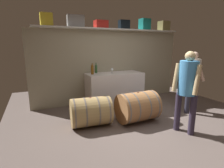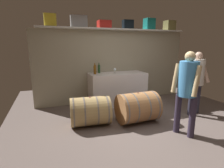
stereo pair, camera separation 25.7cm
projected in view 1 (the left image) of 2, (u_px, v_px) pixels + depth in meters
ground_plane at (139, 119)px, 4.09m from camera, size 5.84×7.60×0.02m
back_wall_panel at (111, 66)px, 5.34m from camera, size 4.64×0.10×2.09m
high_shelf_board at (113, 29)px, 4.98m from camera, size 4.27×0.40×0.03m
toolcase_yellow at (46, 19)px, 4.24m from camera, size 0.29×0.21×0.30m
toolcase_grey at (76, 21)px, 4.52m from camera, size 0.43×0.23×0.30m
toolcase_red at (101, 24)px, 4.80m from camera, size 0.34×0.29×0.21m
toolcase_black at (124, 25)px, 5.08m from camera, size 0.31×0.23×0.25m
toolcase_teal at (145, 24)px, 5.36m from camera, size 0.29×0.26×0.33m
toolcase_olive at (164, 26)px, 5.65m from camera, size 0.30×0.27×0.30m
work_cabinet at (115, 88)px, 5.09m from camera, size 1.60×0.67×0.91m
wine_bottle_amber at (92, 69)px, 4.73m from camera, size 0.07×0.07×0.30m
wine_bottle_green at (96, 69)px, 4.94m from camera, size 0.06×0.06×0.29m
wine_glass at (112, 70)px, 4.94m from camera, size 0.08×0.08×0.15m
wine_barrel_near at (137, 107)px, 3.93m from camera, size 0.88×0.68×0.67m
wine_barrel_far at (91, 112)px, 3.71m from camera, size 0.88×0.68×0.62m
winemaker_pouring at (193, 76)px, 4.34m from camera, size 0.49×0.41×1.52m
visitor_tasting at (187, 84)px, 3.27m from camera, size 0.43×0.50×1.57m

